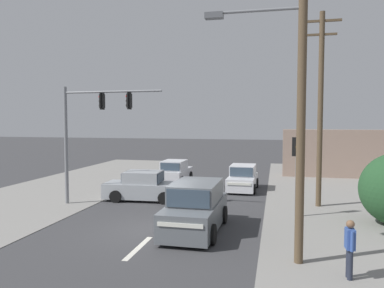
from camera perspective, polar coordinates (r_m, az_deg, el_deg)
The scene contains 15 objects.
ground_plane at distance 15.01m, azimuth -5.38°, elevation -13.05°, with size 140.00×140.00×0.00m, color #3A3A3D.
lane_dash_near at distance 13.22m, azimuth -8.17°, elevation -15.40°, with size 0.20×2.40×0.01m, color silver.
lane_dash_mid at distance 17.79m, azimuth -2.33°, elevation -10.36°, with size 0.20×2.40×0.01m, color silver.
lane_dash_far at distance 22.54m, azimuth 1.00°, elevation -7.36°, with size 0.20×2.40×0.01m, color silver.
kerb_left_verge at distance 22.34m, azimuth -23.37°, elevation -7.74°, with size 8.00×40.00×0.02m, color gray.
utility_pole_foreground_right at distance 11.54m, azimuth 15.77°, elevation 10.00°, with size 3.78×0.28×10.49m.
utility_pole_midground_right at distance 19.51m, azimuth 18.98°, elevation 5.55°, with size 1.80×0.26×9.56m.
traffic_signal_mast at distance 19.46m, azimuth -15.52°, elevation 3.04°, with size 5.29×0.50×6.00m.
pedestal_signal_right_kerb at distance 17.14m, azimuth 15.68°, elevation -2.82°, with size 0.44×0.29×3.56m.
shopfront_wall_far at distance 30.47m, azimuth 25.02°, elevation -1.41°, with size 12.00×1.00×3.60m, color gray.
hatchback_kerbside_parked at distance 23.41m, azimuth 7.71°, elevation -5.24°, with size 1.83×3.67×1.53m.
sedan_receding_far at distance 20.46m, azimuth -7.33°, elevation -6.53°, with size 4.34×2.10×1.56m.
hatchback_crossing_left at distance 26.15m, azimuth -2.60°, elevation -4.28°, with size 1.84×3.67×1.53m.
suv_oncoming_mid at distance 14.75m, azimuth 0.53°, elevation -9.78°, with size 2.09×4.55×1.90m.
pedestrian_at_kerb at distance 11.28m, azimuth 22.92°, elevation -14.11°, with size 0.24×0.56×1.63m.
Camera 1 is at (4.49, -13.66, 4.31)m, focal length 35.00 mm.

